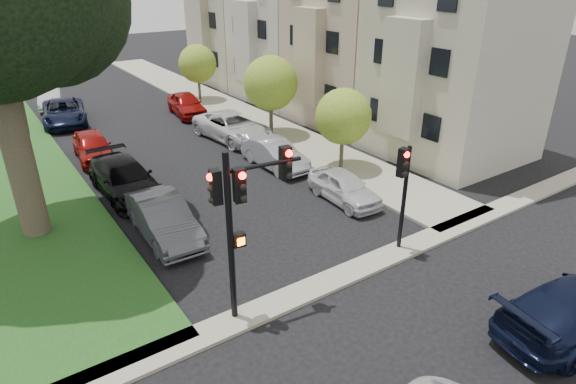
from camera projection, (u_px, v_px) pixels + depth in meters
ground at (382, 311)px, 14.37m from camera, size 140.00×140.00×0.00m
sidewalk_right at (219, 105)px, 35.73m from camera, size 3.50×44.00×0.12m
sidewalk_cross at (339, 277)px, 15.84m from camera, size 60.00×1.00×0.12m
house_a at (461, 20)px, 23.77m from camera, size 7.70×7.55×15.97m
house_b at (359, 10)px, 29.38m from camera, size 7.70×7.55×15.97m
house_c at (289, 3)px, 34.98m from camera, size 7.70×7.55×15.97m
small_tree_a at (343, 117)px, 23.32m from camera, size 2.75×2.75×4.12m
small_tree_b at (271, 83)px, 28.04m from camera, size 3.19×3.19×4.78m
small_tree_c at (197, 64)px, 35.76m from camera, size 2.80×2.80×4.21m
traffic_signal_main at (242, 205)px, 12.78m from camera, size 2.54×0.66×5.18m
traffic_signal_secondary at (404, 180)px, 16.28m from camera, size 0.53×0.43×3.97m
car_parked_0 at (344, 187)px, 20.87m from camera, size 1.76×3.99×1.33m
car_parked_1 at (275, 154)px, 24.40m from camera, size 1.64×4.35×1.42m
car_parked_2 at (233, 127)px, 28.37m from camera, size 3.20×5.90×1.57m
car_parked_3 at (187, 104)px, 33.03m from camera, size 2.35×4.74×1.55m
car_parked_5 at (163, 219)px, 18.01m from camera, size 1.78×4.76×1.55m
car_parked_6 at (125, 178)px, 21.43m from camera, size 2.30×5.42×1.56m
car_parked_7 at (93, 146)px, 25.39m from camera, size 2.09×4.44×1.47m
car_parked_8 at (64, 112)px, 31.28m from camera, size 3.44×5.88×1.54m
car_parked_9 at (50, 98)px, 34.96m from camera, size 2.31×4.48×1.41m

